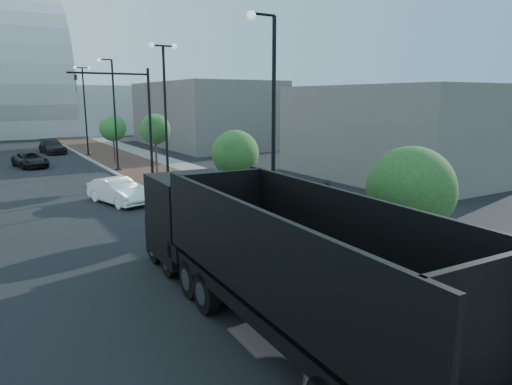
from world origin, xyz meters
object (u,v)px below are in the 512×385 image
white_sedan (118,191)px  dark_car_mid (30,160)px  dump_truck (235,248)px  pedestrian (327,199)px

white_sedan → dark_car_mid: 18.83m
dump_truck → dark_car_mid: (-2.54, 33.71, -0.97)m
dark_car_mid → pedestrian: pedestrian is taller
pedestrian → dump_truck: bearing=38.7°
white_sedan → pedestrian: (8.26, -9.04, 0.27)m
white_sedan → pedestrian: bearing=-63.2°
dark_car_mid → pedestrian: size_ratio=2.32×
white_sedan → pedestrian: 12.25m
dark_car_mid → pedestrian: 29.81m
dump_truck → dark_car_mid: dump_truck is taller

